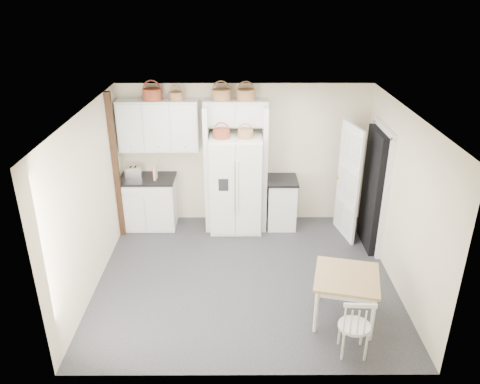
{
  "coord_description": "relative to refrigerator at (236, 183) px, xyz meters",
  "views": [
    {
      "loc": [
        -0.1,
        -6.1,
        4.21
      ],
      "look_at": [
        -0.08,
        0.4,
        1.27
      ],
      "focal_mm": 35.0,
      "sensor_mm": 36.0,
      "label": 1
    }
  ],
  "objects": [
    {
      "name": "fridge_panel_right",
      "position": [
        0.51,
        0.08,
        0.27
      ],
      "size": [
        0.08,
        0.6,
        2.3
      ],
      "primitive_type": "cube",
      "color": "silver",
      "rests_on": "floor"
    },
    {
      "name": "doorway_void",
      "position": [
        2.31,
        -0.62,
        0.14
      ],
      "size": [
        0.18,
        0.85,
        2.05
      ],
      "primitive_type": "cube",
      "color": "black",
      "rests_on": "floor"
    },
    {
      "name": "wall_left",
      "position": [
        -2.1,
        -1.62,
        0.42
      ],
      "size": [
        0.0,
        4.0,
        4.0
      ],
      "primitive_type": "plane",
      "rotation": [
        1.57,
        0.0,
        1.57
      ],
      "color": "beige",
      "rests_on": "floor"
    },
    {
      "name": "windsor_chair",
      "position": [
        1.45,
        -3.25,
        -0.48
      ],
      "size": [
        0.41,
        0.38,
        0.81
      ],
      "primitive_type": "cube",
      "rotation": [
        0.0,
        0.0,
        -0.06
      ],
      "color": "silver",
      "rests_on": "floor"
    },
    {
      "name": "ceiling",
      "position": [
        0.15,
        -1.62,
        1.72
      ],
      "size": [
        4.5,
        4.5,
        0.0
      ],
      "primitive_type": "plane",
      "color": "white",
      "rests_on": "wall_back"
    },
    {
      "name": "counter_left",
      "position": [
        -1.62,
        0.08,
        0.07
      ],
      "size": [
        1.04,
        0.68,
        0.04
      ],
      "primitive_type": "cube",
      "color": "black",
      "rests_on": "base_cab_left"
    },
    {
      "name": "base_cab_left",
      "position": [
        -1.62,
        0.08,
        -0.42
      ],
      "size": [
        1.0,
        0.63,
        0.93
      ],
      "primitive_type": "cube",
      "color": "silver",
      "rests_on": "floor"
    },
    {
      "name": "basket_bridge_b",
      "position": [
        0.17,
        0.21,
        1.55
      ],
      "size": [
        0.31,
        0.31,
        0.18
      ],
      "primitive_type": "cylinder",
      "color": "brown",
      "rests_on": "bridge_cabinet"
    },
    {
      "name": "counter_right",
      "position": [
        0.84,
        0.08,
        0.03
      ],
      "size": [
        0.55,
        0.65,
        0.04
      ],
      "primitive_type": "cube",
      "color": "black",
      "rests_on": "base_cab_right"
    },
    {
      "name": "basket_fridge_a",
      "position": [
        -0.24,
        -0.1,
        0.96
      ],
      "size": [
        0.28,
        0.28,
        0.15
      ],
      "primitive_type": "cylinder",
      "color": "brown",
      "rests_on": "refrigerator"
    },
    {
      "name": "wall_right",
      "position": [
        2.4,
        -1.62,
        0.42
      ],
      "size": [
        0.0,
        4.0,
        4.0
      ],
      "primitive_type": "plane",
      "rotation": [
        1.57,
        0.0,
        -1.57
      ],
      "color": "beige",
      "rests_on": "floor"
    },
    {
      "name": "cookbook_red",
      "position": [
        -1.44,
        0.0,
        0.2
      ],
      "size": [
        0.05,
        0.15,
        0.23
      ],
      "primitive_type": "cube",
      "rotation": [
        0.0,
        0.0,
        -0.1
      ],
      "color": "maroon",
      "rests_on": "counter_left"
    },
    {
      "name": "toaster",
      "position": [
        -1.84,
        0.09,
        0.19
      ],
      "size": [
        0.3,
        0.19,
        0.2
      ],
      "primitive_type": "cube",
      "rotation": [
        0.0,
        0.0,
        0.07
      ],
      "color": "silver",
      "rests_on": "counter_left"
    },
    {
      "name": "cookbook_cream",
      "position": [
        -1.43,
        0.0,
        0.2
      ],
      "size": [
        0.05,
        0.16,
        0.24
      ],
      "primitive_type": "cube",
      "rotation": [
        0.0,
        0.0,
        -0.07
      ],
      "color": "beige",
      "rests_on": "counter_left"
    },
    {
      "name": "basket_upper_b",
      "position": [
        -1.42,
        0.21,
        1.56
      ],
      "size": [
        0.33,
        0.33,
        0.19
      ],
      "primitive_type": "cylinder",
      "color": "brown",
      "rests_on": "upper_cabinet"
    },
    {
      "name": "wall_back",
      "position": [
        0.15,
        0.38,
        0.42
      ],
      "size": [
        4.5,
        0.0,
        4.5
      ],
      "primitive_type": "plane",
      "rotation": [
        1.57,
        0.0,
        0.0
      ],
      "color": "beige",
      "rests_on": "floor"
    },
    {
      "name": "refrigerator",
      "position": [
        0.0,
        0.0,
        0.0
      ],
      "size": [
        0.91,
        0.74,
        1.77
      ],
      "primitive_type": "cube",
      "color": "silver",
      "rests_on": "floor"
    },
    {
      "name": "basket_fridge_b",
      "position": [
        0.17,
        -0.1,
        0.95
      ],
      "size": [
        0.26,
        0.26,
        0.14
      ],
      "primitive_type": "cylinder",
      "color": "brown",
      "rests_on": "refrigerator"
    },
    {
      "name": "trim_post",
      "position": [
        -2.05,
        -0.27,
        0.42
      ],
      "size": [
        0.09,
        0.09,
        2.6
      ],
      "primitive_type": "cube",
      "color": "black",
      "rests_on": "floor"
    },
    {
      "name": "basket_upper_c",
      "position": [
        -1.01,
        0.21,
        1.53
      ],
      "size": [
        0.24,
        0.24,
        0.14
      ],
      "primitive_type": "cylinder",
      "color": "brown",
      "rests_on": "upper_cabinet"
    },
    {
      "name": "upper_cabinet",
      "position": [
        -1.35,
        0.21,
        1.02
      ],
      "size": [
        1.4,
        0.34,
        0.9
      ],
      "primitive_type": "cube",
      "color": "silver",
      "rests_on": "wall_back"
    },
    {
      "name": "fridge_panel_left",
      "position": [
        -0.51,
        0.08,
        0.27
      ],
      "size": [
        0.08,
        0.6,
        2.3
      ],
      "primitive_type": "cube",
      "color": "silver",
      "rests_on": "floor"
    },
    {
      "name": "basket_bridge_a",
      "position": [
        -0.24,
        0.21,
        1.56
      ],
      "size": [
        0.32,
        0.32,
        0.18
      ],
      "primitive_type": "cylinder",
      "color": "brown",
      "rests_on": "bridge_cabinet"
    },
    {
      "name": "base_cab_right",
      "position": [
        0.84,
        0.08,
        -0.44
      ],
      "size": [
        0.51,
        0.61,
        0.9
      ],
      "primitive_type": "cube",
      "color": "silver",
      "rests_on": "floor"
    },
    {
      "name": "floor",
      "position": [
        0.15,
        -1.62,
        -0.88
      ],
      "size": [
        4.5,
        4.5,
        0.0
      ],
      "primitive_type": "plane",
      "color": "#25252D",
      "rests_on": "ground"
    },
    {
      "name": "door_slab",
      "position": [
        1.95,
        -0.28,
        0.14
      ],
      "size": [
        0.21,
        0.79,
        2.05
      ],
      "primitive_type": "cube",
      "rotation": [
        0.0,
        0.0,
        -1.36
      ],
      "color": "white",
      "rests_on": "floor"
    },
    {
      "name": "dining_table",
      "position": [
        1.47,
        -2.61,
        -0.54
      ],
      "size": [
        0.99,
        0.99,
        0.69
      ],
      "primitive_type": "cube",
      "rotation": [
        0.0,
        0.0,
        -0.23
      ],
      "color": "#9E6F46",
      "rests_on": "floor"
    },
    {
      "name": "bridge_cabinet",
      "position": [
        -0.0,
        0.21,
        1.24
      ],
      "size": [
        1.12,
        0.34,
        0.45
      ],
      "primitive_type": "cube",
      "color": "silver",
      "rests_on": "wall_back"
    }
  ]
}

